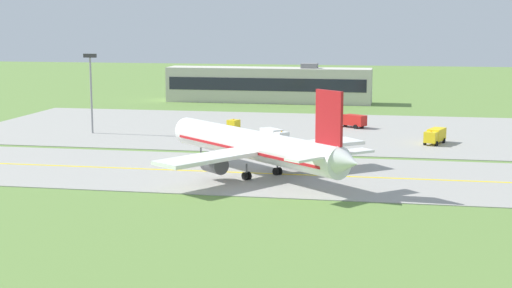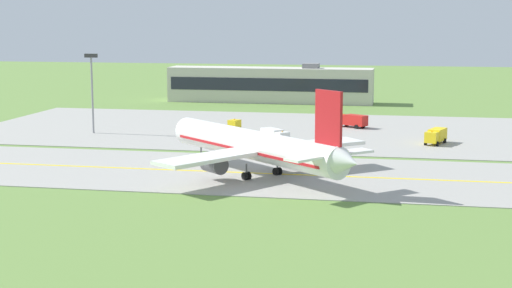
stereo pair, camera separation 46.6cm
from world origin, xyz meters
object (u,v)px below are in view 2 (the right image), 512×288
Objects in this scene: service_truck_pushback at (275,136)px; airplane_lead at (255,146)px; service_truck_catering at (353,120)px; service_truck_baggage at (229,126)px; apron_light_mast at (92,83)px; service_truck_fuel at (436,135)px.

airplane_lead is at bearing -86.14° from service_truck_pushback.
airplane_lead is 5.20× the size of service_truck_catering.
airplane_lead is 4.80× the size of service_truck_baggage.
apron_light_mast is (-24.22, -6.55, 8.14)m from service_truck_baggage.
service_truck_baggage is at bearing -156.27° from service_truck_catering.
service_truck_pushback is (10.86, -12.63, 0.35)m from service_truck_baggage.
service_truck_baggage is at bearing 168.79° from service_truck_fuel.
service_truck_fuel and service_truck_catering have the same top height.
service_truck_pushback is at bearing -168.98° from service_truck_fuel.
apron_light_mast reaches higher than service_truck_pushback.
apron_light_mast reaches higher than airplane_lead.
airplane_lead reaches higher than service_truck_catering.
service_truck_catering is (22.37, 9.83, 0.35)m from service_truck_baggage.
service_truck_baggage is 38.26m from service_truck_fuel.
service_truck_pushback is 0.39× the size of apron_light_mast.
service_truck_catering is 50.00m from apron_light_mast.
service_truck_baggage is 26.38m from apron_light_mast.
apron_light_mast is (-46.59, -16.38, 7.79)m from service_truck_catering.
service_truck_baggage is 16.66m from service_truck_pushback.
service_truck_baggage is 0.46× the size of apron_light_mast.
service_truck_fuel is at bearing -11.21° from service_truck_baggage.
service_truck_catering is 1.07× the size of service_truck_pushback.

